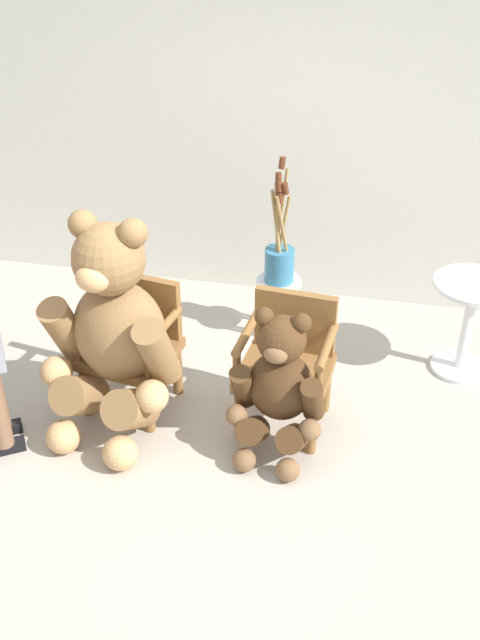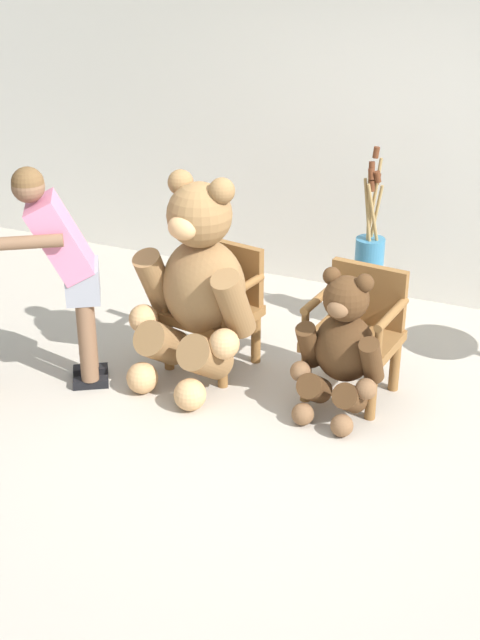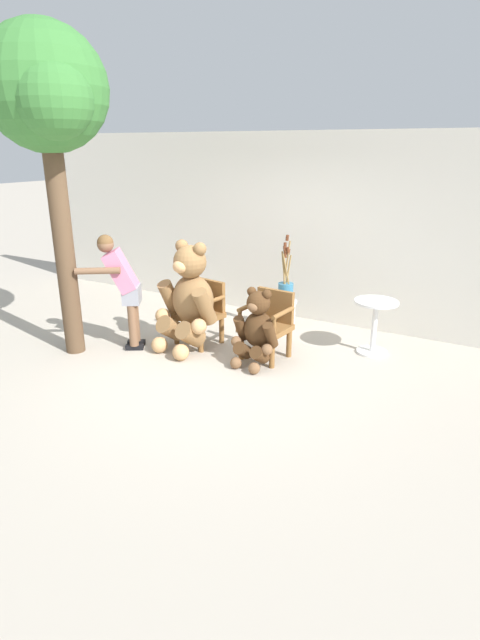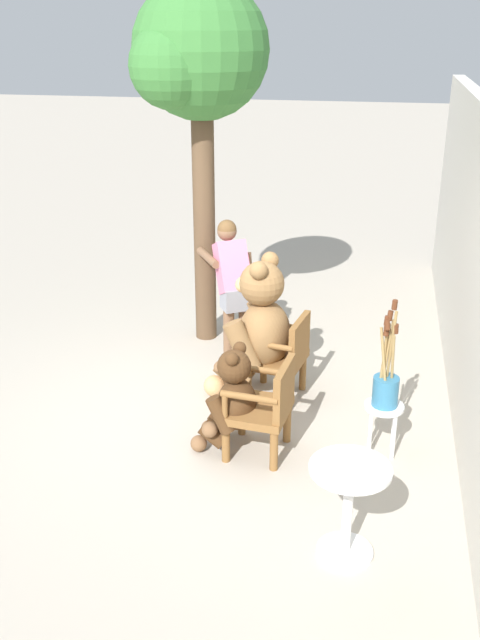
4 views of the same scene
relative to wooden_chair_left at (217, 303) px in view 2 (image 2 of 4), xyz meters
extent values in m
plane|color=#B2A899|center=(0.50, -0.68, -0.46)|extent=(60.00, 60.00, 0.00)
cube|color=silver|center=(0.50, 1.72, 0.94)|extent=(10.00, 0.16, 2.80)
cube|color=brown|center=(-0.01, -0.06, -0.06)|extent=(0.64, 0.61, 0.07)
cylinder|color=brown|center=(-0.27, -0.23, -0.28)|extent=(0.07, 0.07, 0.37)
cylinder|color=brown|center=(0.18, -0.31, -0.28)|extent=(0.07, 0.07, 0.37)
cylinder|color=brown|center=(-0.20, 0.18, -0.28)|extent=(0.07, 0.07, 0.37)
cylinder|color=brown|center=(0.25, 0.11, -0.28)|extent=(0.07, 0.07, 0.37)
cube|color=brown|center=(0.03, 0.17, 0.19)|extent=(0.52, 0.14, 0.42)
cylinder|color=brown|center=(-0.26, -0.02, 0.20)|extent=(0.13, 0.48, 0.06)
cylinder|color=brown|center=(-0.29, -0.23, 0.09)|extent=(0.05, 0.05, 0.22)
cylinder|color=brown|center=(0.24, -0.10, 0.20)|extent=(0.13, 0.48, 0.06)
cylinder|color=brown|center=(0.20, -0.31, 0.09)|extent=(0.05, 0.05, 0.22)
cube|color=brown|center=(1.01, -0.06, -0.06)|extent=(0.61, 0.57, 0.07)
cylinder|color=brown|center=(0.76, -0.25, -0.28)|extent=(0.07, 0.07, 0.37)
cylinder|color=brown|center=(1.22, -0.29, -0.28)|extent=(0.07, 0.07, 0.37)
cylinder|color=brown|center=(0.80, 0.17, -0.28)|extent=(0.07, 0.07, 0.37)
cylinder|color=brown|center=(1.26, 0.13, -0.28)|extent=(0.07, 0.07, 0.37)
cube|color=brown|center=(1.03, 0.17, 0.19)|extent=(0.52, 0.11, 0.42)
cylinder|color=brown|center=(0.76, -0.04, 0.20)|extent=(0.10, 0.48, 0.06)
cylinder|color=brown|center=(0.74, -0.25, 0.09)|extent=(0.05, 0.05, 0.22)
cylinder|color=brown|center=(1.26, -0.09, 0.20)|extent=(0.10, 0.48, 0.06)
cylinder|color=brown|center=(1.24, -0.29, 0.09)|extent=(0.05, 0.05, 0.22)
ellipsoid|color=olive|center=(-0.01, -0.18, 0.20)|extent=(0.66, 0.59, 0.68)
sphere|color=olive|center=(-0.02, -0.21, 0.72)|extent=(0.43, 0.43, 0.43)
ellipsoid|color=tan|center=(-0.05, -0.40, 0.69)|extent=(0.23, 0.19, 0.16)
sphere|color=black|center=(-0.05, -0.40, 0.70)|extent=(0.06, 0.06, 0.06)
sphere|color=olive|center=(-0.17, -0.17, 0.90)|extent=(0.17, 0.17, 0.17)
sphere|color=olive|center=(0.15, -0.22, 0.90)|extent=(0.17, 0.17, 0.17)
cylinder|color=olive|center=(-0.34, -0.24, 0.20)|extent=(0.25, 0.40, 0.51)
sphere|color=tan|center=(-0.38, -0.37, -0.03)|extent=(0.20, 0.20, 0.20)
cylinder|color=olive|center=(0.28, -0.35, 0.20)|extent=(0.25, 0.40, 0.51)
sphere|color=tan|center=(0.28, -0.48, -0.03)|extent=(0.20, 0.20, 0.20)
cylinder|color=olive|center=(-0.23, -0.40, -0.17)|extent=(0.32, 0.46, 0.40)
sphere|color=tan|center=(-0.28, -0.60, -0.35)|extent=(0.22, 0.22, 0.22)
cylinder|color=olive|center=(0.13, -0.46, -0.17)|extent=(0.32, 0.46, 0.40)
sphere|color=tan|center=(0.11, -0.66, -0.35)|extent=(0.22, 0.22, 0.22)
ellipsoid|color=#4C3019|center=(1.01, -0.24, -0.02)|extent=(0.43, 0.37, 0.46)
sphere|color=#4C3019|center=(1.01, -0.26, 0.34)|extent=(0.29, 0.29, 0.29)
ellipsoid|color=brown|center=(1.00, -0.39, 0.31)|extent=(0.15, 0.12, 0.11)
sphere|color=black|center=(1.00, -0.39, 0.32)|extent=(0.04, 0.04, 0.04)
sphere|color=#4C3019|center=(0.90, -0.24, 0.46)|extent=(0.11, 0.11, 0.11)
sphere|color=#4C3019|center=(1.12, -0.26, 0.46)|extent=(0.11, 0.11, 0.11)
cylinder|color=#4C3019|center=(0.79, -0.30, -0.02)|extent=(0.15, 0.27, 0.35)
sphere|color=brown|center=(0.77, -0.39, -0.17)|extent=(0.14, 0.14, 0.14)
cylinder|color=#4C3019|center=(1.22, -0.34, -0.02)|extent=(0.15, 0.27, 0.35)
sphere|color=brown|center=(1.22, -0.43, -0.17)|extent=(0.14, 0.14, 0.14)
cylinder|color=#4C3019|center=(0.87, -0.40, -0.27)|extent=(0.20, 0.30, 0.27)
sphere|color=brown|center=(0.85, -0.53, -0.39)|extent=(0.15, 0.15, 0.15)
cylinder|color=#4C3019|center=(1.12, -0.42, -0.27)|extent=(0.20, 0.30, 0.27)
sphere|color=brown|center=(1.12, -0.56, -0.39)|extent=(0.15, 0.15, 0.15)
cube|color=black|center=(-0.74, -0.53, -0.43)|extent=(0.25, 0.20, 0.06)
cylinder|color=brown|center=(-0.74, -0.53, 0.01)|extent=(0.12, 0.12, 0.82)
cube|color=black|center=(-0.64, -0.68, -0.43)|extent=(0.25, 0.20, 0.06)
cylinder|color=brown|center=(-0.64, -0.68, 0.01)|extent=(0.12, 0.12, 0.82)
cube|color=gray|center=(-0.69, -0.61, 0.29)|extent=(0.35, 0.37, 0.24)
cube|color=pink|center=(-0.79, -0.67, 0.60)|extent=(0.52, 0.49, 0.57)
sphere|color=brown|center=(-0.93, -0.76, 0.95)|extent=(0.21, 0.21, 0.21)
sphere|color=brown|center=(-0.93, -0.76, 0.97)|extent=(0.21, 0.21, 0.21)
cylinder|color=brown|center=(-0.90, -0.96, 0.65)|extent=(0.52, 0.37, 0.09)
cylinder|color=brown|center=(-0.89, -0.51, 0.48)|extent=(0.21, 0.17, 0.51)
cylinder|color=silver|center=(0.80, 1.00, -0.02)|extent=(0.34, 0.34, 0.03)
cylinder|color=silver|center=(0.90, 1.09, -0.25)|extent=(0.04, 0.04, 0.43)
cylinder|color=silver|center=(0.70, 1.09, -0.25)|extent=(0.04, 0.04, 0.43)
cylinder|color=silver|center=(0.90, 0.90, -0.25)|extent=(0.04, 0.04, 0.43)
cylinder|color=silver|center=(0.70, 0.90, -0.25)|extent=(0.04, 0.04, 0.43)
cylinder|color=teal|center=(0.80, 1.00, 0.13)|extent=(0.22, 0.22, 0.26)
cylinder|color=#997A47|center=(0.83, 0.96, 0.39)|extent=(0.13, 0.11, 0.62)
cylinder|color=#592D19|center=(0.83, 0.96, 0.75)|extent=(0.06, 0.06, 0.09)
cylinder|color=#997A47|center=(0.78, 0.98, 0.42)|extent=(0.07, 0.09, 0.69)
cylinder|color=#592D19|center=(0.78, 0.98, 0.81)|extent=(0.05, 0.05, 0.09)
cylinder|color=#997A47|center=(0.79, 0.96, 0.36)|extent=(0.06, 0.03, 0.56)
cylinder|color=#592D19|center=(0.79, 0.96, 0.68)|extent=(0.05, 0.05, 0.08)
cylinder|color=#997A47|center=(0.81, 1.03, 0.37)|extent=(0.11, 0.04, 0.59)
cylinder|color=#592D19|center=(0.81, 1.03, 0.71)|extent=(0.06, 0.05, 0.09)
cylinder|color=#997A47|center=(0.78, 0.96, 0.40)|extent=(0.12, 0.07, 0.64)
cylinder|color=#592D19|center=(0.78, 0.96, 0.76)|extent=(0.06, 0.05, 0.09)
cylinder|color=#997A47|center=(0.80, 1.01, 0.47)|extent=(0.10, 0.06, 0.79)
cylinder|color=#592D19|center=(0.80, 1.01, 0.91)|extent=(0.05, 0.05, 0.09)
camera|label=1|loc=(1.46, -3.61, 2.64)|focal=40.00mm
camera|label=2|loc=(2.43, -5.09, 2.64)|focal=50.00mm
camera|label=3|loc=(3.65, -5.38, 2.14)|focal=28.00mm
camera|label=4|loc=(6.24, 0.87, 2.99)|focal=40.00mm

